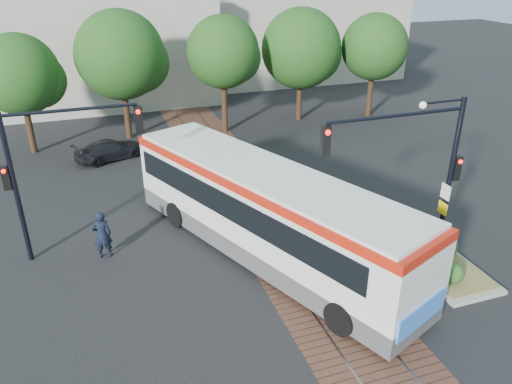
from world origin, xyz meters
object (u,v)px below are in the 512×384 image
signal_pole_main (424,159)px  traffic_island (432,251)px  parked_car (110,150)px  signal_pole_left (45,161)px  officer (102,235)px  city_bus (265,209)px

signal_pole_main → traffic_island: bearing=-5.4°
traffic_island → parked_car: traffic_island is taller
signal_pole_left → officer: size_ratio=3.10×
city_bus → parked_car: bearing=89.2°
officer → city_bus: bearing=160.3°
parked_car → officer: bearing=153.9°
traffic_island → signal_pole_main: bearing=174.6°
traffic_island → parked_car: 17.91m
signal_pole_left → traffic_island: bearing=-20.4°
signal_pole_main → parked_car: size_ratio=1.55×
signal_pole_left → parked_car: signal_pole_left is taller
signal_pole_main → signal_pole_left: 13.14m
city_bus → traffic_island: 6.50m
signal_pole_main → officer: bearing=159.2°
city_bus → parked_car: city_bus is taller
traffic_island → city_bus: bearing=158.0°
signal_pole_main → signal_pole_left: (-12.23, 4.80, -0.29)m
officer → parked_car: officer is taller
parked_car → signal_pole_left: bearing=144.6°
signal_pole_left → parked_car: (2.50, 9.47, -3.30)m
signal_pole_main → officer: size_ratio=3.10×
traffic_island → signal_pole_main: 3.95m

